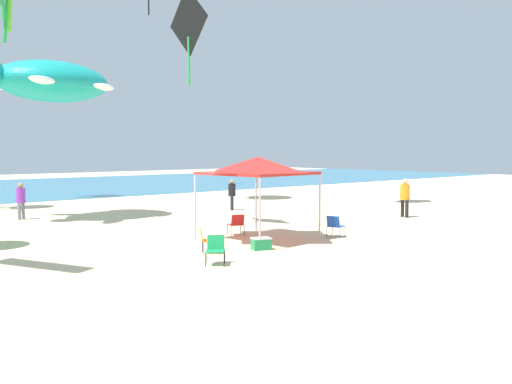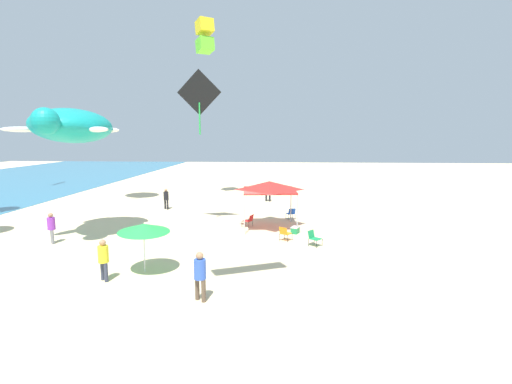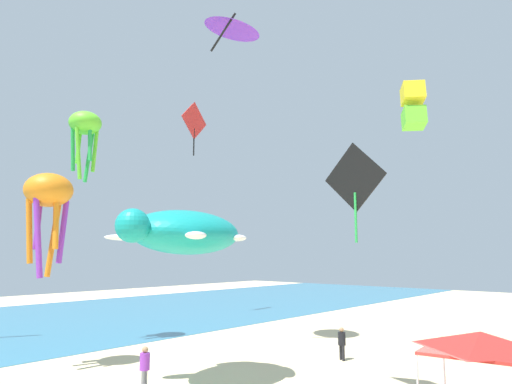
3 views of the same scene
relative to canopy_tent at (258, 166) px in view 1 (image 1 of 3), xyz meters
name	(u,v)px [view 1 (image 1 of 3)]	position (x,y,z in m)	size (l,w,h in m)	color
ground	(220,241)	(-0.97, 0.98, -2.74)	(120.00, 120.00, 0.10)	beige
canopy_tent	(258,166)	(0.00, 0.00, 0.00)	(3.58, 3.55, 3.02)	#B7B7BC
folding_chair_left_of_tent	(207,238)	(-3.00, -0.99, -2.21)	(0.80, 0.77, 0.82)	black
folding_chair_facing_ocean	(335,225)	(2.55, -1.47, -2.21)	(0.76, 0.69, 0.82)	black
folding_chair_right_of_tent	(216,248)	(-3.84, -2.53, -2.21)	(0.80, 0.81, 0.82)	black
folding_chair_near_cooler	(237,223)	(0.09, 1.31, -2.21)	(0.73, 0.78, 0.82)	black
cooler_box	(261,244)	(-1.29, -1.63, -2.48)	(0.72, 0.60, 0.40)	#1E8C4C
person_near_umbrella	(21,198)	(-4.38, 11.79, -1.68)	(0.41, 0.41, 1.72)	slate
person_watching_sky	(232,192)	(5.60, 8.45, -1.70)	(0.40, 0.40, 1.67)	black
person_kite_handler	(405,195)	(9.86, 0.43, -1.58)	(0.45, 0.49, 1.88)	black
kite_diamond_black	(188,25)	(0.07, 4.39, 5.70)	(0.20, 2.80, 4.00)	black
kite_turtle_teal	(50,81)	(-3.21, 10.94, 3.74)	(6.53, 5.76, 2.15)	teal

